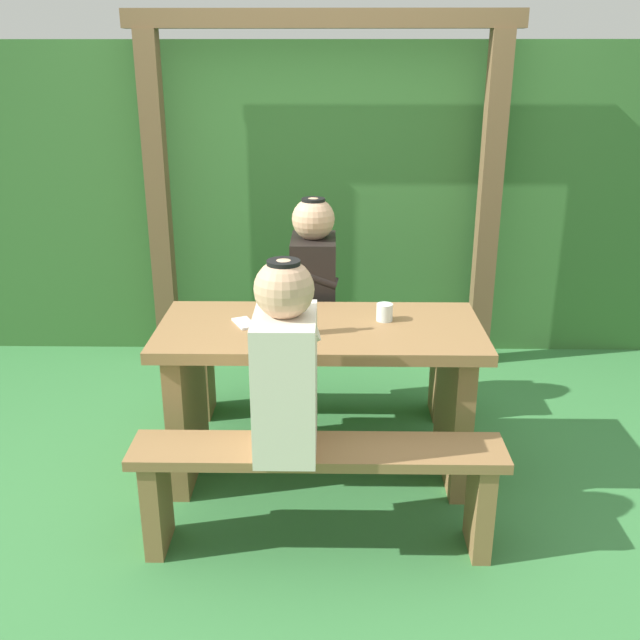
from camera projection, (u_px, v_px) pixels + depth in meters
name	position (u px, v px, depth m)	size (l,w,h in m)	color
ground_plane	(320.00, 469.00, 3.35)	(12.00, 12.00, 0.00)	#387A3E
hedge_backdrop	(324.00, 195.00, 4.73)	(6.40, 0.68, 1.90)	#376A30
pergola_post_left	(159.00, 206.00, 4.24)	(0.12, 0.12, 1.95)	brown
pergola_post_right	(489.00, 207.00, 4.21)	(0.12, 0.12, 1.95)	brown
pergola_crossbeam	(324.00, 18.00, 3.87)	(2.18, 0.10, 0.10)	brown
picnic_table	(320.00, 374.00, 3.18)	(1.40, 0.64, 0.72)	olive
bench_near	(318.00, 476.00, 2.72)	(1.40, 0.24, 0.45)	olive
bench_far	(322.00, 359.00, 3.77)	(1.40, 0.24, 0.45)	olive
person_white_shirt	(285.00, 364.00, 2.56)	(0.25, 0.35, 0.72)	silver
person_black_coat	(313.00, 275.00, 3.60)	(0.25, 0.35, 0.72)	black
drinking_glass	(385.00, 312.00, 3.15)	(0.07, 0.07, 0.08)	silver
bottle_left	(304.00, 313.00, 2.98)	(0.06, 0.06, 0.23)	silver
cell_phone	(244.00, 323.00, 3.12)	(0.07, 0.14, 0.01)	silver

